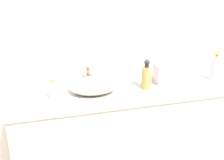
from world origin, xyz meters
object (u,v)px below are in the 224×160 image
Objects in this scene: perfume_bottle at (146,76)px; tissue_box at (165,73)px; soap_dispenser at (215,68)px; sink_basin at (93,85)px; lotion_bottle at (53,90)px; candle_jar at (195,77)px.

tissue_box is at bearing 23.58° from perfume_bottle.
soap_dispenser is 0.40m from tissue_box.
lotion_bottle reaches higher than sink_basin.
tissue_box is 3.38× the size of candle_jar.
sink_basin is at bearing -175.32° from tissue_box.
tissue_box is 0.27m from candle_jar.
lotion_bottle is (-1.22, -0.05, -0.03)m from soap_dispenser.
perfume_bottle is at bearing 2.00° from lotion_bottle.
soap_dispenser is at bearing 2.12° from lotion_bottle.
candle_jar is (-0.13, 0.05, -0.08)m from soap_dispenser.
candle_jar is at bearing 9.53° from perfume_bottle.
candle_jar is at bearing -0.83° from tissue_box.
lotion_bottle is 0.80× the size of tissue_box.
candle_jar is (0.82, 0.04, -0.03)m from sink_basin.
perfume_bottle is at bearing -177.75° from soap_dispenser.
sink_basin reaches higher than candle_jar.
soap_dispenser is 1.08× the size of perfume_bottle.
sink_basin is at bearing -177.10° from candle_jar.
sink_basin is 6.23× the size of candle_jar.
sink_basin is at bearing 179.37° from soap_dispenser.
lotion_bottle is at bearing -178.00° from perfume_bottle.
tissue_box is (0.83, 0.10, 0.01)m from lotion_bottle.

